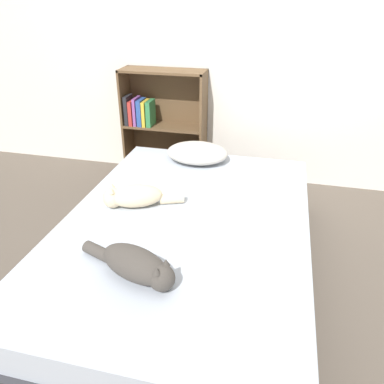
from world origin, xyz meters
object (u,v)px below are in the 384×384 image
(cat_dark, at_px, (137,265))
(bookshelf, at_px, (162,122))
(bed, at_px, (186,248))
(cat_light, at_px, (133,196))
(pillow, at_px, (197,153))

(cat_dark, relative_size, bookshelf, 0.53)
(bed, height_order, cat_light, cat_light)
(pillow, bearing_deg, cat_dark, -88.76)
(pillow, bearing_deg, bed, -81.67)
(pillow, height_order, cat_dark, cat_dark)
(bed, height_order, cat_dark, cat_dark)
(pillow, bearing_deg, cat_light, -106.86)
(cat_light, xyz_separation_m, bookshelf, (-0.23, 1.29, 0.05))
(bed, distance_m, cat_light, 0.45)
(pillow, height_order, bookshelf, bookshelf)
(cat_light, bearing_deg, pillow, -127.61)
(pillow, relative_size, cat_light, 0.99)
(bed, xyz_separation_m, pillow, (-0.12, 0.84, 0.27))
(cat_dark, bearing_deg, bed, 100.89)
(cat_light, relative_size, bookshelf, 0.49)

